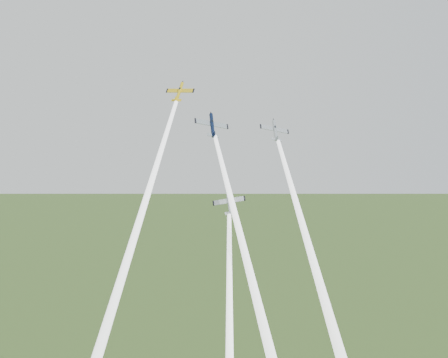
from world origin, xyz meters
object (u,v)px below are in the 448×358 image
plane_navy (212,125)px  plane_silver_low (229,202)px  plane_yellow (179,92)px  plane_silver_right (275,130)px

plane_navy → plane_silver_low: 20.00m
plane_yellow → plane_silver_low: bearing=-24.0°
plane_navy → plane_silver_low: size_ratio=1.15×
plane_yellow → plane_silver_right: plane_yellow is taller
plane_silver_right → plane_silver_low: 22.61m
plane_silver_right → plane_silver_low: size_ratio=1.02×
plane_yellow → plane_navy: plane_yellow is taller
plane_silver_low → plane_navy: bearing=117.9°
plane_yellow → plane_silver_right: (23.71, -1.58, -9.57)m
plane_silver_low → plane_yellow: bearing=136.6°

